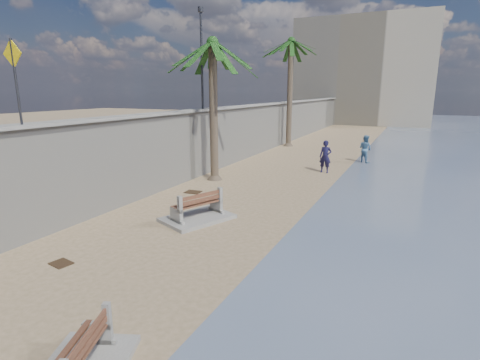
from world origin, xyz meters
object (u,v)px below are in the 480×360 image
(palm_mid, at_px, (212,44))
(person_a, at_px, (325,154))
(bench_near, at_px, (78,358))
(bench_far, at_px, (197,208))
(palm_back, at_px, (291,43))
(person_b, at_px, (365,147))

(palm_mid, relative_size, person_a, 3.68)
(bench_near, bearing_deg, person_a, 89.95)
(bench_far, bearing_deg, bench_near, -72.59)
(palm_mid, distance_m, palm_back, 13.45)
(bench_near, relative_size, palm_mid, 0.31)
(bench_far, bearing_deg, person_b, 74.43)
(bench_far, xyz_separation_m, palm_mid, (-2.52, 5.81, 6.33))
(palm_back, bearing_deg, person_b, -35.87)
(bench_far, xyz_separation_m, person_a, (2.34, 10.03, 0.61))
(palm_mid, height_order, person_a, palm_mid)
(palm_back, bearing_deg, bench_near, -79.00)
(bench_near, xyz_separation_m, palm_mid, (-4.84, 13.22, 6.40))
(palm_back, relative_size, person_a, 4.42)
(bench_near, distance_m, person_a, 17.46)
(person_b, bearing_deg, bench_near, 117.01)
(bench_far, bearing_deg, palm_mid, 113.43)
(palm_mid, distance_m, person_b, 12.11)
(palm_back, bearing_deg, palm_mid, -88.60)
(palm_mid, bearing_deg, person_a, 40.98)
(bench_near, bearing_deg, bench_far, 107.41)
(bench_near, distance_m, bench_far, 7.77)
(person_a, bearing_deg, palm_mid, -141.48)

